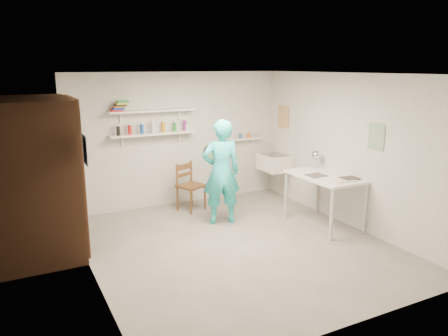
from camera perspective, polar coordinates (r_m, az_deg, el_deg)
name	(u,v)px	position (r m, az deg, el deg)	size (l,w,h in m)	color
floor	(237,246)	(6.35, 1.67, -10.11)	(4.00, 4.50, 0.02)	slate
ceiling	(238,73)	(5.83, 1.83, 12.31)	(4.00, 4.50, 0.02)	silver
wall_back	(178,139)	(7.99, -6.09, 3.77)	(4.00, 0.02, 2.40)	silver
wall_front	(355,211)	(4.20, 16.79, -5.40)	(4.00, 0.02, 2.40)	silver
wall_left	(86,180)	(5.33, -17.58, -1.55)	(0.02, 4.50, 2.40)	silver
wall_right	(349,151)	(7.14, 16.05, 2.20)	(0.02, 4.50, 2.40)	silver
doorway_recess	(75,177)	(6.39, -18.89, -1.10)	(0.02, 0.90, 2.00)	black
corridor_box	(18,179)	(6.32, -25.28, -1.34)	(1.40, 1.50, 2.10)	brown
door_lintel	(70,100)	(6.23, -19.43, 8.32)	(0.06, 1.05, 0.10)	brown
door_jamb_near	(83,185)	(5.91, -17.98, -2.16)	(0.06, 0.10, 2.00)	brown
door_jamb_far	(71,169)	(6.87, -19.35, -0.16)	(0.06, 0.10, 2.00)	brown
shelf_lower	(153,134)	(7.68, -9.26, 4.42)	(1.50, 0.22, 0.03)	white
shelf_upper	(152,111)	(7.63, -9.37, 7.39)	(1.50, 0.22, 0.03)	white
ledge_shelf	(244,139)	(8.49, 2.69, 3.84)	(0.70, 0.14, 0.03)	white
poster_left	(85,150)	(5.31, -17.70, 2.25)	(0.01, 0.28, 0.36)	#334C7F
poster_right_a	(283,117)	(8.46, 7.76, 6.64)	(0.01, 0.34, 0.42)	#995933
poster_right_b	(376,137)	(6.69, 19.27, 3.87)	(0.01, 0.30, 0.38)	#3F724C
belfast_sink	(275,162)	(8.39, 6.63, 0.73)	(0.48, 0.60, 0.30)	white
man	(221,172)	(6.96, -0.37, -0.53)	(0.62, 0.41, 1.69)	#29D0D0
wall_clock	(213,153)	(7.07, -1.50, 2.02)	(0.30, 0.30, 0.04)	beige
wooden_chair	(191,186)	(7.70, -4.32, -2.34)	(0.41, 0.39, 0.88)	brown
work_table	(324,200)	(7.16, 12.91, -4.12)	(0.74, 1.23, 0.82)	silver
desk_lamp	(316,155)	(7.50, 11.96, 1.68)	(0.15, 0.15, 0.15)	silver
spray_cans	(153,128)	(7.67, -9.28, 5.16)	(1.26, 0.06, 0.17)	black
book_stack	(120,106)	(7.47, -13.45, 7.85)	(0.28, 0.14, 0.17)	red
ledge_pots	(245,136)	(8.48, 2.70, 4.24)	(0.48, 0.07, 0.09)	silver
papers	(325,175)	(7.05, 13.08, -0.88)	(0.30, 0.22, 0.02)	silver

